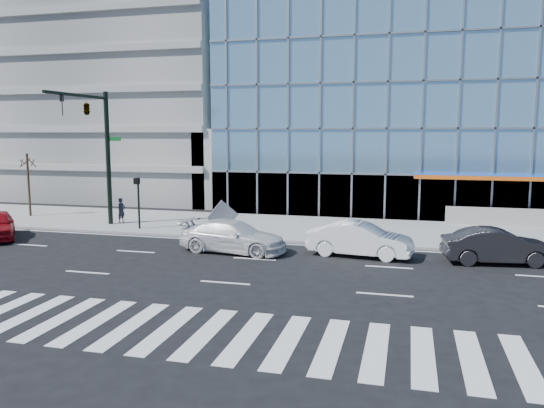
% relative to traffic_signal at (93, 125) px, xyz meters
% --- Properties ---
extents(ground, '(160.00, 160.00, 0.00)m').
position_rel_traffic_signal_xyz_m(ground, '(11.00, -4.57, -6.16)').
color(ground, black).
rests_on(ground, ground).
extents(sidewalk, '(120.00, 8.00, 0.15)m').
position_rel_traffic_signal_xyz_m(sidewalk, '(11.00, 3.43, -6.09)').
color(sidewalk, gray).
rests_on(sidewalk, ground).
extents(theatre_building, '(42.00, 26.00, 15.00)m').
position_rel_traffic_signal_xyz_m(theatre_building, '(25.00, 21.43, 1.34)').
color(theatre_building, '#7EB1D3').
rests_on(theatre_building, ground).
extents(parking_garage, '(24.00, 24.00, 20.00)m').
position_rel_traffic_signal_xyz_m(parking_garage, '(-9.00, 21.43, 3.84)').
color(parking_garage, gray).
rests_on(parking_garage, ground).
extents(ramp_block, '(6.00, 8.00, 6.00)m').
position_rel_traffic_signal_xyz_m(ramp_block, '(5.00, 13.43, -3.16)').
color(ramp_block, gray).
rests_on(ramp_block, ground).
extents(tower_backdrop, '(14.00, 14.00, 48.00)m').
position_rel_traffic_signal_xyz_m(tower_backdrop, '(-19.00, 65.43, 17.84)').
color(tower_backdrop, gray).
rests_on(tower_backdrop, ground).
extents(traffic_signal, '(1.14, 5.74, 8.00)m').
position_rel_traffic_signal_xyz_m(traffic_signal, '(0.00, 0.00, 0.00)').
color(traffic_signal, black).
rests_on(traffic_signal, sidewalk).
extents(ped_signal_post, '(0.30, 0.33, 3.00)m').
position_rel_traffic_signal_xyz_m(ped_signal_post, '(2.50, 0.37, -4.02)').
color(ped_signal_post, black).
rests_on(ped_signal_post, sidewalk).
extents(street_tree_near, '(1.10, 1.10, 4.23)m').
position_rel_traffic_signal_xyz_m(street_tree_near, '(-7.00, 2.93, -2.39)').
color(street_tree_near, '#332319').
rests_on(street_tree_near, sidewalk).
extents(white_suv, '(5.46, 2.71, 1.52)m').
position_rel_traffic_signal_xyz_m(white_suv, '(9.59, -3.42, -5.40)').
color(white_suv, silver).
rests_on(white_suv, ground).
extents(white_sedan, '(4.99, 2.28, 1.59)m').
position_rel_traffic_signal_xyz_m(white_sedan, '(15.59, -2.77, -5.37)').
color(white_sedan, white).
rests_on(white_sedan, ground).
extents(dark_sedan, '(4.87, 2.26, 1.55)m').
position_rel_traffic_signal_xyz_m(dark_sedan, '(21.59, -2.69, -5.39)').
color(dark_sedan, black).
rests_on(dark_sedan, ground).
extents(pedestrian, '(0.49, 0.64, 1.55)m').
position_rel_traffic_signal_xyz_m(pedestrian, '(0.46, 1.93, -5.24)').
color(pedestrian, black).
rests_on(pedestrian, sidewalk).
extents(tilted_panel, '(1.55, 1.09, 1.84)m').
position_rel_traffic_signal_xyz_m(tilted_panel, '(7.63, 0.55, -5.10)').
color(tilted_panel, '#AAAAAA').
rests_on(tilted_panel, sidewalk).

